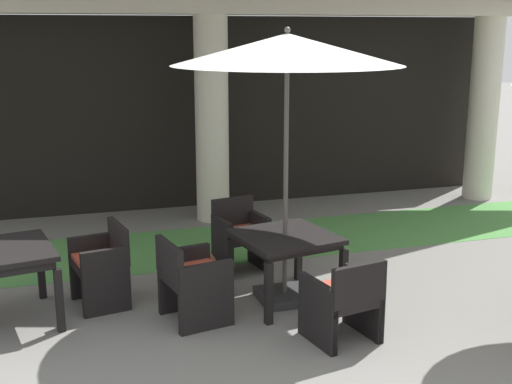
{
  "coord_description": "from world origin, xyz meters",
  "views": [
    {
      "loc": [
        -2.16,
        -0.93,
        2.78
      ],
      "look_at": [
        -0.23,
        5.52,
        1.13
      ],
      "focal_mm": 46.89,
      "sensor_mm": 36.0,
      "label": 1
    }
  ],
  "objects": [
    {
      "name": "lawn_strip",
      "position": [
        0.0,
        7.31,
        0.0
      ],
      "size": [
        12.18,
        1.66,
        0.01
      ],
      "primitive_type": "cube",
      "color": "#519347",
      "rests_on": "ground"
    },
    {
      "name": "patio_chair_mid_left_east",
      "position": [
        -1.82,
        5.73,
        0.42
      ],
      "size": [
        0.6,
        0.68,
        0.84
      ],
      "rotation": [
        0.0,
        0.0,
        -4.52
      ],
      "color": "black",
      "rests_on": "ground"
    },
    {
      "name": "patio_table_mid_right",
      "position": [
        0.01,
        5.29,
        0.63
      ],
      "size": [
        1.11,
        1.11,
        0.72
      ],
      "rotation": [
        0.0,
        0.0,
        0.2
      ],
      "color": "black",
      "rests_on": "ground"
    },
    {
      "name": "patio_umbrella_mid_right",
      "position": [
        0.01,
        5.29,
        2.54
      ],
      "size": [
        2.27,
        2.27,
        2.8
      ],
      "color": "#2D2D2D",
      "rests_on": "ground"
    },
    {
      "name": "patio_chair_mid_right_west",
      "position": [
        -1.01,
        5.08,
        0.41
      ],
      "size": [
        0.67,
        0.71,
        0.83
      ],
      "rotation": [
        0.0,
        0.0,
        -1.37
      ],
      "color": "black",
      "rests_on": "ground"
    },
    {
      "name": "patio_chair_mid_right_south",
      "position": [
        0.22,
        4.26,
        0.38
      ],
      "size": [
        0.67,
        0.67,
        0.8
      ],
      "rotation": [
        0.0,
        0.0,
        0.2
      ],
      "color": "black",
      "rests_on": "ground"
    },
    {
      "name": "patio_chair_mid_right_north",
      "position": [
        -0.2,
        6.31,
        0.41
      ],
      "size": [
        0.64,
        0.59,
        0.84
      ],
      "rotation": [
        0.0,
        0.0,
        -2.94
      ],
      "color": "black",
      "rests_on": "ground"
    },
    {
      "name": "terracotta_urn",
      "position": [
        -0.72,
        6.02,
        0.19
      ],
      "size": [
        0.34,
        0.34,
        0.46
      ],
      "color": "brown",
      "rests_on": "ground"
    }
  ]
}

